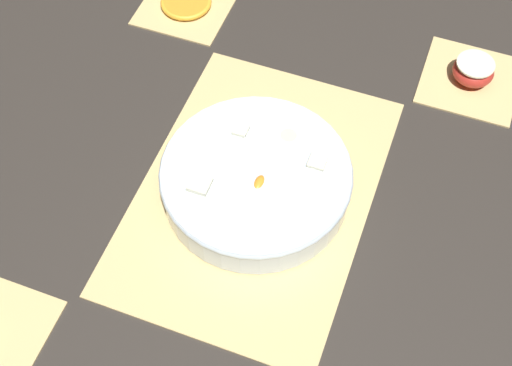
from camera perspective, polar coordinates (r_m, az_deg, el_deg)
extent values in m
plane|color=#2D2823|center=(1.09, 0.00, -0.83)|extent=(6.00, 6.00, 0.00)
cube|color=#D6B775|center=(1.09, 0.00, -0.75)|extent=(0.50, 0.34, 0.01)
cube|color=brown|center=(1.20, 3.23, 6.61)|extent=(0.01, 0.34, 0.00)
cube|color=brown|center=(1.16, 2.36, 4.66)|extent=(0.01, 0.34, 0.00)
cube|color=brown|center=(1.13, 1.45, 2.61)|extent=(0.01, 0.34, 0.00)
cube|color=brown|center=(1.10, 0.50, 0.43)|extent=(0.01, 0.34, 0.00)
cube|color=brown|center=(1.07, -0.51, -1.86)|extent=(0.01, 0.34, 0.00)
cube|color=brown|center=(1.05, -1.57, -4.27)|extent=(0.01, 0.34, 0.00)
cube|color=brown|center=(1.02, -2.70, -6.79)|extent=(0.01, 0.34, 0.00)
cube|color=brown|center=(1.00, -3.88, -9.42)|extent=(0.01, 0.34, 0.00)
cube|color=#D6B775|center=(1.36, -5.59, 13.97)|extent=(0.16, 0.16, 0.01)
cube|color=brown|center=(1.36, -5.60, 14.02)|extent=(0.00, 0.16, 0.00)
cube|color=brown|center=(1.33, -6.30, 12.91)|extent=(0.00, 0.16, 0.00)
cube|color=#D6B775|center=(1.28, 16.74, 7.91)|extent=(0.16, 0.16, 0.01)
cube|color=brown|center=(1.31, 17.09, 9.18)|extent=(0.00, 0.16, 0.00)
cube|color=brown|center=(1.28, 16.76, 7.96)|extent=(0.00, 0.16, 0.00)
cube|color=brown|center=(1.25, 16.42, 6.69)|extent=(0.00, 0.16, 0.00)
cylinder|color=silver|center=(1.06, 0.00, 0.17)|extent=(0.28, 0.28, 0.06)
torus|color=silver|center=(1.04, 0.00, 0.82)|extent=(0.29, 0.29, 0.01)
cylinder|color=beige|center=(1.03, -3.73, -4.28)|extent=(0.03, 0.03, 0.01)
cylinder|color=beige|center=(1.05, 3.11, -1.69)|extent=(0.03, 0.03, 0.01)
cylinder|color=beige|center=(1.01, -3.68, -2.72)|extent=(0.03, 0.03, 0.01)
cylinder|color=beige|center=(1.07, 2.71, 0.10)|extent=(0.03, 0.03, 0.01)
cylinder|color=beige|center=(1.03, -5.09, -3.05)|extent=(0.03, 0.03, 0.01)
cylinder|color=beige|center=(1.08, -3.46, 2.82)|extent=(0.03, 0.03, 0.01)
cylinder|color=beige|center=(1.10, 0.96, 3.32)|extent=(0.03, 0.03, 0.01)
cylinder|color=beige|center=(1.03, -0.12, -1.99)|extent=(0.03, 0.03, 0.01)
cylinder|color=beige|center=(1.10, -5.13, 2.04)|extent=(0.03, 0.03, 0.01)
cylinder|color=beige|center=(1.07, -4.83, 0.37)|extent=(0.03, 0.03, 0.01)
cylinder|color=beige|center=(1.04, 1.99, 0.08)|extent=(0.03, 0.03, 0.01)
cylinder|color=beige|center=(1.08, 2.62, 3.74)|extent=(0.03, 0.03, 0.01)
cube|color=beige|center=(1.06, 4.90, 1.39)|extent=(0.03, 0.03, 0.03)
cube|color=beige|center=(1.08, -1.47, 2.10)|extent=(0.02, 0.02, 0.02)
cube|color=beige|center=(1.08, -1.22, 4.00)|extent=(0.02, 0.02, 0.02)
cube|color=beige|center=(1.05, -1.09, 0.78)|extent=(0.03, 0.03, 0.03)
cube|color=beige|center=(1.12, -1.15, 4.35)|extent=(0.02, 0.02, 0.02)
cube|color=beige|center=(1.07, 1.20, 1.44)|extent=(0.02, 0.02, 0.02)
cube|color=beige|center=(1.10, 3.53, 1.94)|extent=(0.03, 0.03, 0.03)
cube|color=beige|center=(1.02, 0.33, -4.91)|extent=(0.03, 0.03, 0.03)
cube|color=beige|center=(1.03, -4.49, -0.46)|extent=(0.03, 0.03, 0.03)
cube|color=beige|center=(1.11, -2.74, 4.03)|extent=(0.02, 0.02, 0.02)
cube|color=beige|center=(1.07, -1.29, -0.36)|extent=(0.02, 0.02, 0.02)
cube|color=beige|center=(1.05, 3.88, -0.22)|extent=(0.03, 0.03, 0.03)
ellipsoid|color=orange|center=(1.06, -4.40, -1.29)|extent=(0.03, 0.02, 0.01)
ellipsoid|color=red|center=(1.01, -1.66, -2.43)|extent=(0.03, 0.02, 0.01)
ellipsoid|color=red|center=(1.10, -0.38, 2.46)|extent=(0.03, 0.02, 0.02)
ellipsoid|color=orange|center=(1.03, 0.25, -0.04)|extent=(0.03, 0.02, 0.01)
ellipsoid|color=orange|center=(1.01, -1.94, -5.15)|extent=(0.03, 0.01, 0.01)
ellipsoid|color=orange|center=(1.06, -3.31, -0.18)|extent=(0.02, 0.01, 0.01)
ellipsoid|color=orange|center=(1.05, -1.91, -0.87)|extent=(0.03, 0.01, 0.01)
ellipsoid|color=red|center=(1.08, 5.04, 3.08)|extent=(0.03, 0.01, 0.01)
ellipsoid|color=#B72D23|center=(1.26, 16.98, 8.57)|extent=(0.07, 0.07, 0.04)
cylinder|color=beige|center=(1.25, 17.18, 9.10)|extent=(0.06, 0.06, 0.00)
cylinder|color=orange|center=(1.36, -5.62, 14.22)|extent=(0.08, 0.08, 0.01)
torus|color=#F4A82D|center=(1.36, -5.62, 14.22)|extent=(0.09, 0.09, 0.01)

